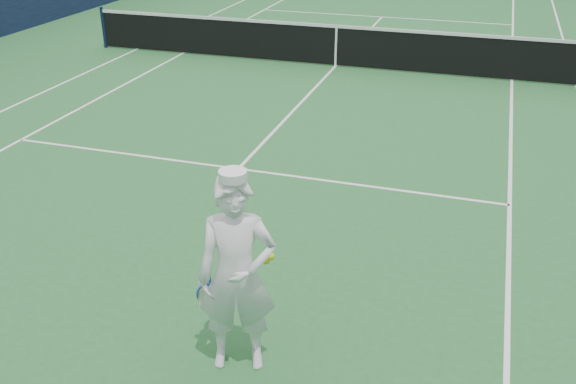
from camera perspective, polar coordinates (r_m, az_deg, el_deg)
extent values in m
plane|color=#26652F|center=(15.98, 4.23, 11.06)|extent=(80.00, 80.00, 0.00)
cube|color=white|center=(18.01, -13.37, 12.20)|extent=(0.06, 23.83, 0.01)
cube|color=white|center=(17.36, -9.37, 12.04)|extent=(0.06, 23.77, 0.01)
cube|color=white|center=(15.58, 19.28, 9.29)|extent=(0.06, 23.77, 0.01)
cube|color=white|center=(22.09, 8.36, 15.14)|extent=(8.23, 0.06, 0.01)
cube|color=white|center=(10.20, -4.43, 2.06)|extent=(8.23, 0.06, 0.01)
cube|color=white|center=(15.97, 4.23, 11.08)|extent=(0.06, 12.80, 0.01)
cylinder|color=#141E4C|center=(18.37, -16.07, 13.87)|extent=(0.09, 0.09, 1.07)
cube|color=black|center=(15.85, 4.29, 12.81)|extent=(12.79, 0.02, 0.92)
cube|color=white|center=(15.75, 4.35, 14.47)|extent=(12.79, 0.04, 0.07)
cube|color=white|center=(15.86, 4.28, 12.70)|extent=(0.05, 0.03, 0.94)
imported|color=white|center=(5.79, -4.55, -7.46)|extent=(0.82, 0.67, 1.94)
cylinder|color=white|center=(5.30, -4.93, 1.49)|extent=(0.24, 0.24, 0.08)
cube|color=white|center=(5.43, -4.83, 1.78)|extent=(0.20, 0.15, 0.02)
cylinder|color=navy|center=(5.86, -7.27, -6.71)|extent=(0.06, 0.10, 0.22)
cube|color=#2144B4|center=(6.00, -6.95, -7.87)|extent=(0.03, 0.03, 0.14)
torus|color=#2144B4|center=(6.17, -6.96, -9.10)|extent=(0.31, 0.19, 0.29)
cube|color=beige|center=(6.17, -6.96, -9.10)|extent=(0.21, 0.07, 0.30)
sphere|color=#BFD918|center=(5.81, -1.95, -6.12)|extent=(0.07, 0.07, 0.07)
sphere|color=#BFD918|center=(5.81, -1.51, -5.76)|extent=(0.07, 0.07, 0.07)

